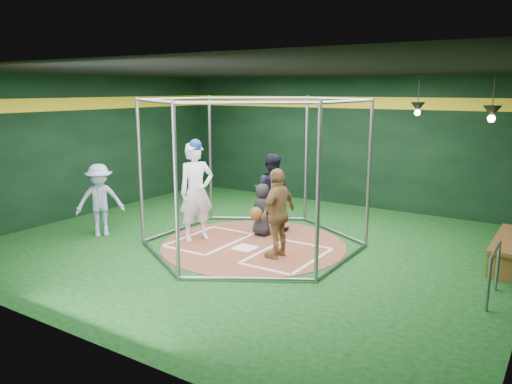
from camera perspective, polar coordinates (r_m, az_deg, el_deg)
The scene contains 14 objects.
room_shell at distance 9.97m, azimuth -0.29°, elevation 3.59°, with size 10.10×9.10×3.53m.
clay_disc at distance 10.36m, azimuth -0.30°, elevation -6.03°, with size 3.80×3.80×0.01m, color brown.
home_plate at distance 10.11m, azimuth -1.24°, elevation -6.40°, with size 0.43×0.43×0.01m, color white.
batter_box_left at distance 10.69m, azimuth -5.33°, elevation -5.45°, with size 1.17×1.77×0.01m.
batter_box_right at distance 9.68m, azimuth 3.63°, elevation -7.27°, with size 1.17×1.77×0.01m.
batting_cage at distance 10.00m, azimuth -0.31°, elevation 2.15°, with size 4.05×4.67×3.00m.
pendant_lamp_near at distance 12.28m, azimuth 18.00°, elevation 9.19°, with size 0.34×0.34×0.90m.
pendant_lamp_far at distance 10.36m, azimuth 25.37°, elevation 8.27°, with size 0.34×0.34×0.90m.
batter_figure at distance 10.51m, azimuth -6.82°, elevation 0.15°, with size 0.79×0.90×2.14m.
visitor_leopard at distance 9.40m, azimuth 2.53°, elevation -2.43°, with size 1.00×0.42×1.71m, color tan.
catcher_figure at distance 10.84m, azimuth 0.65°, elevation -2.05°, with size 0.62×0.62×1.14m.
umpire at distance 11.22m, azimuth 1.77°, elevation -0.00°, with size 0.85×0.66×1.74m, color black.
bystander_blue at distance 11.33m, azimuth -17.41°, elevation -0.90°, with size 1.02×0.59×1.58m, color #91A1C0.
steel_railing at distance 8.39m, azimuth 25.57°, elevation -7.64°, with size 0.05×0.96×0.83m.
Camera 1 is at (5.40, -8.25, 3.17)m, focal length 35.00 mm.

